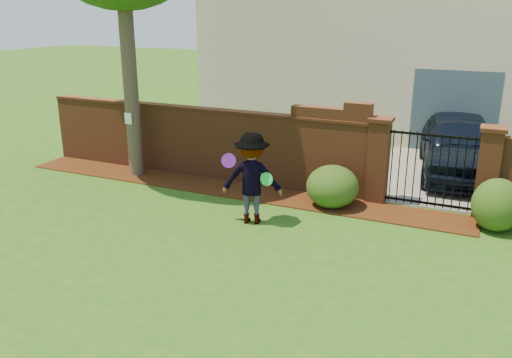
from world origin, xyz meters
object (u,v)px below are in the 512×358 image
at_px(man, 251,179).
at_px(frisbee_purple, 229,161).
at_px(car, 460,147).
at_px(frisbee_green, 267,179).

height_order(man, frisbee_purple, man).
distance_m(car, frisbee_green, 5.83).
relative_size(car, frisbee_purple, 16.04).
bearing_deg(frisbee_purple, man, 40.06).
xyz_separation_m(frisbee_purple, frisbee_green, (0.70, 0.21, -0.34)).
height_order(car, man, man).
height_order(car, frisbee_green, car).
height_order(car, frisbee_purple, car).
bearing_deg(car, frisbee_green, -130.94).
bearing_deg(frisbee_green, man, 167.11).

